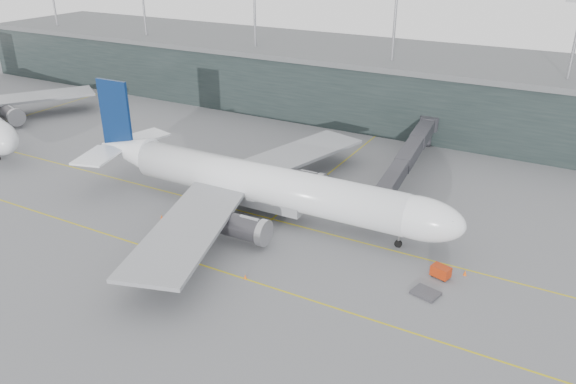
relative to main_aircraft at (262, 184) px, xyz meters
The scene contains 17 objects.
ground 6.55m from the main_aircraft, 132.30° to the left, with size 320.00×320.00×0.00m, color #5D5D62.
taxiline_a 5.86m from the main_aircraft, 161.46° to the right, with size 160.00×0.25×0.02m, color gold.
taxiline_b 17.89m from the main_aircraft, 99.35° to the right, with size 160.00×0.25×0.02m, color gold.
taxiline_lead_main 23.72m from the main_aircraft, 84.52° to the left, with size 0.25×60.00×0.02m, color gold.
taxiline_lead_adj 81.29m from the main_aircraft, 163.48° to the left, with size 0.25×60.00×0.02m, color gold.
terminal 61.18m from the main_aircraft, 92.62° to the left, with size 240.00×36.00×29.00m.
main_aircraft is the anchor object (origin of this frame).
jet_bridge 30.99m from the main_aircraft, 58.76° to the left, with size 7.27×43.25×6.25m.
gse_cart 30.10m from the main_aircraft, ahead, with size 2.69×2.10×1.61m.
baggage_dolly 30.68m from the main_aircraft, 17.28° to the right, with size 3.18×2.54×0.32m, color #36363B.
uld_a 16.68m from the main_aircraft, 121.35° to the left, with size 2.47×2.18×1.90m.
uld_b 15.84m from the main_aircraft, 116.02° to the left, with size 2.20×1.85×1.84m.
uld_c 13.80m from the main_aircraft, 109.10° to the left, with size 2.51×2.22×1.92m.
cone_nose 32.60m from the main_aircraft, ahead, with size 0.46×0.46×0.73m, color #ED570D.
cone_wing_stbd 19.10m from the main_aircraft, 65.79° to the right, with size 0.38×0.38×0.61m, color #F55E0D.
cone_wing_port 17.13m from the main_aircraft, 64.83° to the left, with size 0.43×0.43×0.69m, color orange.
cone_tail 16.47m from the main_aircraft, 144.54° to the right, with size 0.44×0.44×0.69m, color #E14C0C.
Camera 1 is at (44.64, -70.52, 40.50)m, focal length 35.00 mm.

